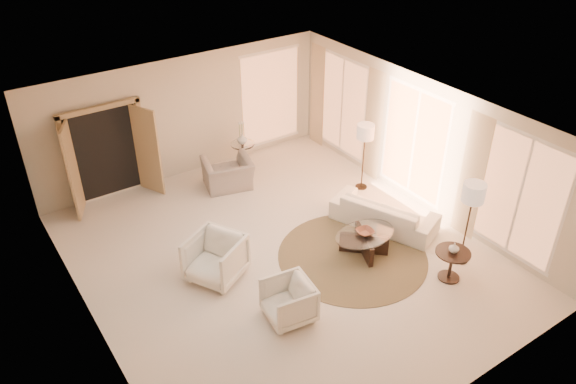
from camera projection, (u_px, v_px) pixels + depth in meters
room at (282, 194)px, 9.95m from camera, size 7.04×8.04×2.83m
windows_right at (417, 145)px, 11.69m from camera, size 0.10×6.40×2.40m
window_back_corner at (271, 98)px, 13.84m from camera, size 1.70×0.10×2.40m
curtains_right at (385, 132)px, 12.32m from camera, size 0.06×5.20×2.60m
french_doors at (108, 155)px, 11.89m from camera, size 1.95×0.66×2.16m
area_rug at (352, 256)px, 10.68m from camera, size 3.73×3.73×0.01m
sofa at (384, 213)px, 11.40m from camera, size 1.59×2.29×0.62m
armchair_left at (215, 256)px, 9.94m from camera, size 1.17×1.20×0.93m
armchair_right at (289, 300)px, 9.11m from camera, size 0.80×0.84×0.77m
accent_chair at (228, 169)px, 12.61m from camera, size 1.19×0.93×0.92m
coffee_table at (364, 241)px, 10.63m from camera, size 1.47×1.47×0.45m
end_table at (452, 260)px, 9.95m from camera, size 0.62×0.62×0.59m
side_table at (243, 153)px, 13.41m from camera, size 0.56×0.56×0.66m
floor_lamp_near at (365, 135)px, 12.14m from camera, size 0.38×0.38×1.57m
floor_lamp_far at (473, 196)px, 9.84m from camera, size 0.41×0.41×1.67m
bowl at (365, 232)px, 10.52m from camera, size 0.35×0.35×0.08m
end_vase at (454, 248)px, 9.80m from camera, size 0.22×0.22×0.19m
side_vase at (242, 139)px, 13.20m from camera, size 0.32×0.32×0.25m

